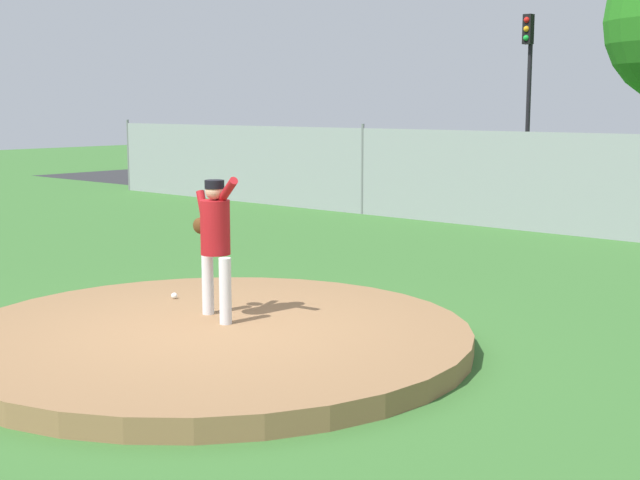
{
  "coord_description": "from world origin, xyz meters",
  "views": [
    {
      "loc": [
        6.73,
        -6.0,
        2.52
      ],
      "look_at": [
        0.12,
        1.57,
        0.97
      ],
      "focal_mm": 49.3,
      "sensor_mm": 36.0,
      "label": 1
    }
  ],
  "objects": [
    {
      "name": "ground_plane",
      "position": [
        0.0,
        6.0,
        0.0
      ],
      "size": [
        80.0,
        80.0,
        0.0
      ],
      "primitive_type": "plane",
      "color": "#386B2D"
    },
    {
      "name": "pitchers_mound",
      "position": [
        0.0,
        0.0,
        0.11
      ],
      "size": [
        5.42,
        5.42,
        0.22
      ],
      "primitive_type": "cylinder",
      "color": "olive",
      "rests_on": "ground_plane"
    },
    {
      "name": "pitcher_youth",
      "position": [
        -0.26,
        0.28,
        1.14
      ],
      "size": [
        0.82,
        0.32,
        1.57
      ],
      "color": "silver",
      "rests_on": "pitchers_mound"
    },
    {
      "name": "baseball",
      "position": [
        -1.38,
        0.62,
        0.25
      ],
      "size": [
        0.07,
        0.07,
        0.07
      ],
      "primitive_type": "sphere",
      "color": "white",
      "rests_on": "pitchers_mound"
    },
    {
      "name": "chainlink_fence",
      "position": [
        0.0,
        10.0,
        1.0
      ],
      "size": [
        29.75,
        0.07,
        2.1
      ],
      "color": "gray",
      "rests_on": "ground_plane"
    },
    {
      "name": "parked_car_burgundy",
      "position": [
        -9.51,
        14.14,
        0.8
      ],
      "size": [
        2.08,
        4.2,
        1.69
      ],
      "color": "maroon",
      "rests_on": "ground_plane"
    },
    {
      "name": "parked_car_red",
      "position": [
        -5.98,
        14.4,
        0.77
      ],
      "size": [
        2.14,
        4.47,
        1.6
      ],
      "color": "#A81919",
      "rests_on": "ground_plane"
    },
    {
      "name": "traffic_cone_orange",
      "position": [
        -4.23,
        12.25,
        0.26
      ],
      "size": [
        0.4,
        0.4,
        0.55
      ],
      "color": "orange",
      "rests_on": "asphalt_strip"
    },
    {
      "name": "traffic_light_near",
      "position": [
        -6.62,
        19.1,
        3.58
      ],
      "size": [
        0.28,
        0.46,
        5.28
      ],
      "color": "black",
      "rests_on": "ground_plane"
    }
  ]
}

